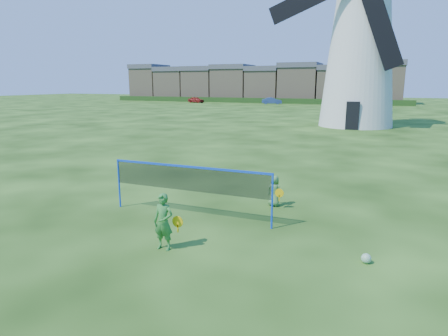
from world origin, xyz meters
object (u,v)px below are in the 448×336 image
badminton_net (189,179)px  car_right (272,101)px  play_ball (366,258)px  windmill (360,49)px  player_girl (164,222)px  player_boy (274,191)px  car_left (196,100)px

badminton_net → car_right: bearing=103.5°
play_ball → windmill: bearing=94.8°
player_girl → player_boy: 4.52m
car_left → player_girl: bearing=-138.5°
badminton_net → car_right: 64.40m
player_girl → player_boy: (1.53, 4.25, -0.18)m
badminton_net → car_right: (-15.07, 62.61, -0.52)m
windmill → car_left: (-33.26, 33.81, -6.24)m
player_girl → car_left: (-31.25, 64.12, -0.09)m
windmill → car_left: size_ratio=5.79×
player_girl → car_right: 66.73m
car_left → car_right: bearing=-71.7°
car_right → player_boy: bearing=179.6°
windmill → play_ball: bearing=-85.2°
windmill → player_boy: windmill is taller
player_girl → car_left: size_ratio=0.39×
windmill → car_right: (-17.59, 34.58, -6.22)m
badminton_net → car_right: badminton_net is taller
play_ball → car_left: bearing=119.5°
player_girl → car_right: (-15.57, 64.88, -0.06)m
badminton_net → player_boy: bearing=44.3°
badminton_net → car_left: (-30.74, 61.85, -0.54)m
car_left → car_right: (15.68, 0.76, 0.02)m
car_left → player_boy: bearing=-135.7°
car_right → car_left: bearing=76.6°
car_left → badminton_net: bearing=-138.0°
player_boy → car_left: bearing=-46.9°
player_girl → play_ball: player_girl is taller
windmill → badminton_net: (-2.52, -28.03, -5.70)m
car_left → car_right: 15.69m
player_girl → car_left: 71.33m
car_left → windmill: bearing=-119.9°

